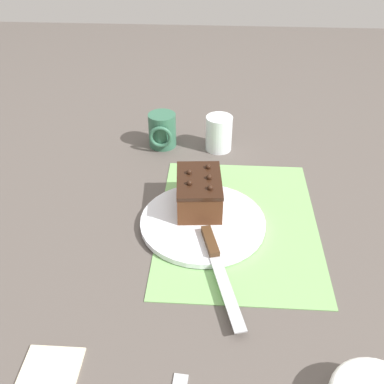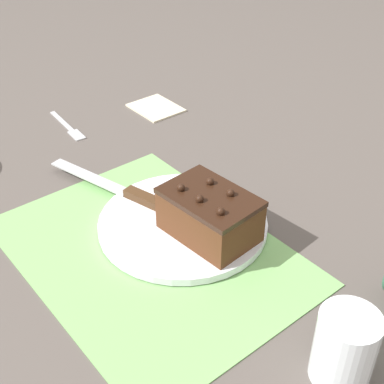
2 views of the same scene
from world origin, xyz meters
name	(u,v)px [view 2 (image 2 of 2)]	position (x,y,z in m)	size (l,w,h in m)	color
ground_plane	(150,252)	(0.00, 0.00, 0.00)	(3.00, 3.00, 0.00)	#544C47
placemat_woven	(150,251)	(0.00, 0.00, 0.00)	(0.46, 0.34, 0.00)	#7AB266
cake_plate	(183,223)	(0.01, -0.07, 0.01)	(0.27, 0.27, 0.01)	white
chocolate_cake	(210,214)	(-0.04, -0.09, 0.05)	(0.15, 0.11, 0.08)	#512D19
serving_knife	(126,191)	(0.13, -0.05, 0.02)	(0.25, 0.09, 0.01)	#472D19
drinking_glass	(345,348)	(-0.32, -0.05, 0.05)	(0.07, 0.07, 0.10)	white
folded_napkin	(156,107)	(0.39, -0.29, 0.00)	(0.11, 0.09, 0.01)	beige
dessert_fork	(69,127)	(0.43, -0.10, 0.00)	(0.15, 0.03, 0.01)	#B7BABF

